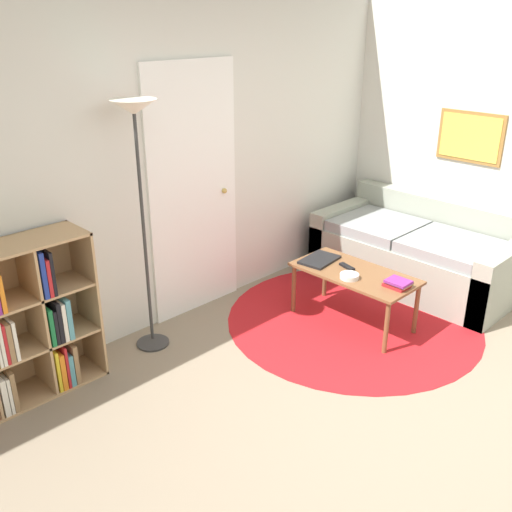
{
  "coord_description": "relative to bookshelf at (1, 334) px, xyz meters",
  "views": [
    {
      "loc": [
        -2.6,
        -1.28,
        2.34
      ],
      "look_at": [
        -0.13,
        1.22,
        0.85
      ],
      "focal_mm": 40.0,
      "sensor_mm": 36.0,
      "label": 1
    }
  ],
  "objects": [
    {
      "name": "ground_plane",
      "position": [
        1.57,
        -2.03,
        -0.51
      ],
      "size": [
        14.0,
        14.0,
        0.0
      ],
      "primitive_type": "plane",
      "color": "gray"
    },
    {
      "name": "bowl",
      "position": [
        2.3,
        -0.97,
        -0.04
      ],
      "size": [
        0.15,
        0.15,
        0.04
      ],
      "color": "silver",
      "rests_on": "coffee_table"
    },
    {
      "name": "bookshelf",
      "position": [
        0.0,
        0.0,
        0.0
      ],
      "size": [
        1.12,
        0.34,
        1.06
      ],
      "color": "tan",
      "rests_on": "ground_plane"
    },
    {
      "name": "floor_lamp",
      "position": [
        1.06,
        -0.06,
        1.06
      ],
      "size": [
        0.31,
        0.31,
        1.84
      ],
      "color": "#333333",
      "rests_on": "ground_plane"
    },
    {
      "name": "coffee_table",
      "position": [
        2.43,
        -0.93,
        -0.1
      ],
      "size": [
        0.5,
        1.0,
        0.45
      ],
      "color": "brown",
      "rests_on": "ground_plane"
    },
    {
      "name": "couch",
      "position": [
        3.52,
        -0.87,
        -0.23
      ],
      "size": [
        0.92,
        1.82,
        0.74
      ],
      "color": "gray",
      "rests_on": "ground_plane"
    },
    {
      "name": "wall_back",
      "position": [
        1.58,
        0.21,
        0.78
      ],
      "size": [
        7.74,
        0.11,
        2.6
      ],
      "color": "silver",
      "rests_on": "ground_plane"
    },
    {
      "name": "remote",
      "position": [
        2.45,
        -0.83,
        -0.04
      ],
      "size": [
        0.08,
        0.16,
        0.02
      ],
      "color": "black",
      "rests_on": "coffee_table"
    },
    {
      "name": "laptop",
      "position": [
        2.4,
        -0.58,
        -0.04
      ],
      "size": [
        0.36,
        0.27,
        0.02
      ],
      "color": "black",
      "rests_on": "coffee_table"
    },
    {
      "name": "wall_right",
      "position": [
        3.96,
        -0.92,
        0.79
      ],
      "size": [
        0.08,
        5.22,
        2.6
      ],
      "color": "silver",
      "rests_on": "ground_plane"
    },
    {
      "name": "rug",
      "position": [
        2.46,
        -0.92,
        -0.5
      ],
      "size": [
        2.08,
        2.08,
        0.01
      ],
      "color": "#B2191E",
      "rests_on": "ground_plane"
    },
    {
      "name": "book_stack_on_table",
      "position": [
        2.44,
        -1.31,
        -0.03
      ],
      "size": [
        0.16,
        0.18,
        0.06
      ],
      "color": "#B21E23",
      "rests_on": "coffee_table"
    }
  ]
}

